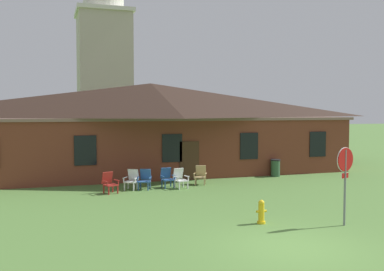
{
  "coord_description": "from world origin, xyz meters",
  "views": [
    {
      "loc": [
        -6.23,
        -10.23,
        3.69
      ],
      "look_at": [
        -0.34,
        7.74,
        2.67
      ],
      "focal_mm": 40.94,
      "sensor_mm": 36.0,
      "label": 1
    }
  ],
  "objects_px": {
    "stop_sign": "(345,170)",
    "lawn_chair_by_porch": "(109,182)",
    "lawn_chair_left_end": "(145,179)",
    "lawn_chair_far_side": "(200,175)",
    "lawn_chair_right_end": "(180,178)",
    "lawn_chair_near_door": "(132,179)",
    "lawn_chair_middle": "(167,177)",
    "trash_bin": "(275,168)",
    "fire_hydrant": "(261,212)"
  },
  "relations": [
    {
      "from": "stop_sign",
      "to": "lawn_chair_by_porch",
      "type": "xyz_separation_m",
      "value": [
        -6.51,
        8.09,
        -1.31
      ]
    },
    {
      "from": "lawn_chair_right_end",
      "to": "trash_bin",
      "type": "bearing_deg",
      "value": 17.69
    },
    {
      "from": "lawn_chair_left_end",
      "to": "lawn_chair_right_end",
      "type": "relative_size",
      "value": 1.0
    },
    {
      "from": "stop_sign",
      "to": "fire_hydrant",
      "type": "xyz_separation_m",
      "value": [
        -2.45,
        1.06,
        -1.43
      ]
    },
    {
      "from": "lawn_chair_near_door",
      "to": "trash_bin",
      "type": "relative_size",
      "value": 0.98
    },
    {
      "from": "lawn_chair_by_porch",
      "to": "lawn_chair_far_side",
      "type": "height_order",
      "value": "same"
    },
    {
      "from": "trash_bin",
      "to": "lawn_chair_middle",
      "type": "bearing_deg",
      "value": -166.82
    },
    {
      "from": "lawn_chair_middle",
      "to": "lawn_chair_right_end",
      "type": "relative_size",
      "value": 1.0
    },
    {
      "from": "lawn_chair_near_door",
      "to": "lawn_chair_middle",
      "type": "bearing_deg",
      "value": 1.47
    },
    {
      "from": "lawn_chair_middle",
      "to": "fire_hydrant",
      "type": "xyz_separation_m",
      "value": [
        1.18,
        -7.67,
        -0.12
      ]
    },
    {
      "from": "lawn_chair_by_porch",
      "to": "fire_hydrant",
      "type": "height_order",
      "value": "lawn_chair_by_porch"
    },
    {
      "from": "stop_sign",
      "to": "lawn_chair_middle",
      "type": "height_order",
      "value": "stop_sign"
    },
    {
      "from": "lawn_chair_by_porch",
      "to": "lawn_chair_left_end",
      "type": "relative_size",
      "value": 1.0
    },
    {
      "from": "lawn_chair_by_porch",
      "to": "lawn_chair_middle",
      "type": "relative_size",
      "value": 1.0
    },
    {
      "from": "lawn_chair_far_side",
      "to": "fire_hydrant",
      "type": "height_order",
      "value": "lawn_chair_far_side"
    },
    {
      "from": "lawn_chair_near_door",
      "to": "fire_hydrant",
      "type": "distance_m",
      "value": 8.17
    },
    {
      "from": "lawn_chair_left_end",
      "to": "lawn_chair_far_side",
      "type": "height_order",
      "value": "same"
    },
    {
      "from": "lawn_chair_by_porch",
      "to": "lawn_chair_right_end",
      "type": "relative_size",
      "value": 1.0
    },
    {
      "from": "lawn_chair_right_end",
      "to": "trash_bin",
      "type": "relative_size",
      "value": 0.98
    },
    {
      "from": "lawn_chair_left_end",
      "to": "lawn_chair_right_end",
      "type": "bearing_deg",
      "value": -8.73
    },
    {
      "from": "lawn_chair_right_end",
      "to": "lawn_chair_middle",
      "type": "bearing_deg",
      "value": 143.18
    },
    {
      "from": "lawn_chair_left_end",
      "to": "trash_bin",
      "type": "distance_m",
      "value": 8.16
    },
    {
      "from": "lawn_chair_left_end",
      "to": "lawn_chair_by_porch",
      "type": "bearing_deg",
      "value": -164.0
    },
    {
      "from": "stop_sign",
      "to": "lawn_chair_by_porch",
      "type": "relative_size",
      "value": 2.67
    },
    {
      "from": "lawn_chair_left_end",
      "to": "lawn_chair_right_end",
      "type": "xyz_separation_m",
      "value": [
        1.68,
        -0.26,
        0.0
      ]
    },
    {
      "from": "lawn_chair_near_door",
      "to": "lawn_chair_middle",
      "type": "relative_size",
      "value": 1.0
    },
    {
      "from": "lawn_chair_near_door",
      "to": "lawn_chair_by_porch",
      "type": "bearing_deg",
      "value": -152.17
    },
    {
      "from": "lawn_chair_near_door",
      "to": "lawn_chair_right_end",
      "type": "height_order",
      "value": "same"
    },
    {
      "from": "lawn_chair_by_porch",
      "to": "lawn_chair_middle",
      "type": "distance_m",
      "value": 2.95
    },
    {
      "from": "fire_hydrant",
      "to": "lawn_chair_left_end",
      "type": "bearing_deg",
      "value": 107.11
    },
    {
      "from": "lawn_chair_left_end",
      "to": "lawn_chair_right_end",
      "type": "distance_m",
      "value": 1.7
    },
    {
      "from": "lawn_chair_right_end",
      "to": "fire_hydrant",
      "type": "bearing_deg",
      "value": -84.98
    },
    {
      "from": "stop_sign",
      "to": "lawn_chair_right_end",
      "type": "distance_m",
      "value": 8.98
    },
    {
      "from": "lawn_chair_middle",
      "to": "lawn_chair_right_end",
      "type": "distance_m",
      "value": 0.68
    },
    {
      "from": "lawn_chair_far_side",
      "to": "trash_bin",
      "type": "relative_size",
      "value": 0.98
    },
    {
      "from": "lawn_chair_near_door",
      "to": "lawn_chair_far_side",
      "type": "relative_size",
      "value": 1.0
    },
    {
      "from": "lawn_chair_middle",
      "to": "lawn_chair_far_side",
      "type": "xyz_separation_m",
      "value": [
        1.85,
        0.34,
        0.0
      ]
    },
    {
      "from": "lawn_chair_by_porch",
      "to": "lawn_chair_middle",
      "type": "bearing_deg",
      "value": 12.69
    },
    {
      "from": "lawn_chair_near_door",
      "to": "lawn_chair_far_side",
      "type": "distance_m",
      "value": 3.61
    },
    {
      "from": "lawn_chair_left_end",
      "to": "lawn_chair_near_door",
      "type": "bearing_deg",
      "value": 170.15
    },
    {
      "from": "lawn_chair_middle",
      "to": "lawn_chair_right_end",
      "type": "bearing_deg",
      "value": -36.82
    },
    {
      "from": "trash_bin",
      "to": "stop_sign",
      "type": "bearing_deg",
      "value": -107.21
    },
    {
      "from": "lawn_chair_by_porch",
      "to": "fire_hydrant",
      "type": "distance_m",
      "value": 8.11
    },
    {
      "from": "lawn_chair_middle",
      "to": "lawn_chair_far_side",
      "type": "height_order",
      "value": "same"
    },
    {
      "from": "lawn_chair_near_door",
      "to": "lawn_chair_far_side",
      "type": "bearing_deg",
      "value": 6.17
    },
    {
      "from": "lawn_chair_by_porch",
      "to": "lawn_chair_near_door",
      "type": "bearing_deg",
      "value": 27.83
    },
    {
      "from": "stop_sign",
      "to": "lawn_chair_right_end",
      "type": "xyz_separation_m",
      "value": [
        -3.09,
        8.33,
        -1.31
      ]
    },
    {
      "from": "lawn_chair_middle",
      "to": "trash_bin",
      "type": "bearing_deg",
      "value": 13.18
    },
    {
      "from": "lawn_chair_by_porch",
      "to": "trash_bin",
      "type": "relative_size",
      "value": 0.98
    },
    {
      "from": "lawn_chair_near_door",
      "to": "trash_bin",
      "type": "distance_m",
      "value": 8.73
    }
  ]
}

